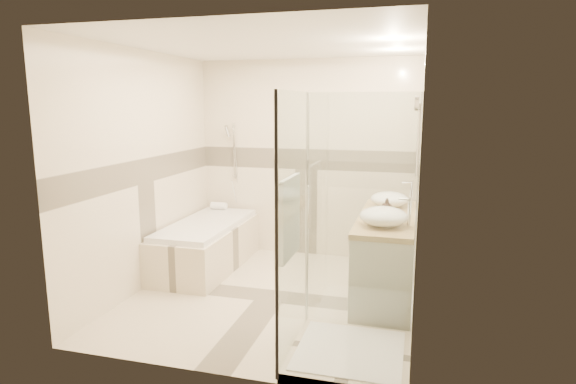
% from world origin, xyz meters
% --- Properties ---
extents(room, '(2.82, 3.02, 2.52)m').
position_xyz_m(room, '(0.06, 0.01, 1.26)').
color(room, '#C3B59B').
rests_on(room, ground).
extents(bathtub, '(0.75, 1.70, 0.56)m').
position_xyz_m(bathtub, '(-1.02, 0.65, 0.31)').
color(bathtub, beige).
rests_on(bathtub, ground).
extents(vanity, '(0.58, 1.62, 0.85)m').
position_xyz_m(vanity, '(1.12, 0.30, 0.43)').
color(vanity, silver).
rests_on(vanity, ground).
extents(shower_enclosure, '(0.96, 0.93, 2.04)m').
position_xyz_m(shower_enclosure, '(0.83, -0.97, 0.51)').
color(shower_enclosure, beige).
rests_on(shower_enclosure, ground).
extents(vessel_sink_near, '(0.40, 0.40, 0.16)m').
position_xyz_m(vessel_sink_near, '(1.10, 0.75, 0.93)').
color(vessel_sink_near, white).
rests_on(vessel_sink_near, vanity).
extents(vessel_sink_far, '(0.44, 0.44, 0.18)m').
position_xyz_m(vessel_sink_far, '(1.10, -0.12, 0.94)').
color(vessel_sink_far, white).
rests_on(vessel_sink_far, vanity).
extents(faucet_near, '(0.12, 0.03, 0.29)m').
position_xyz_m(faucet_near, '(1.32, 0.75, 1.02)').
color(faucet_near, silver).
rests_on(faucet_near, vanity).
extents(faucet_far, '(0.11, 0.03, 0.27)m').
position_xyz_m(faucet_far, '(1.32, -0.12, 1.01)').
color(faucet_far, silver).
rests_on(faucet_far, vanity).
extents(amenity_bottle_a, '(0.09, 0.09, 0.17)m').
position_xyz_m(amenity_bottle_a, '(1.10, 0.33, 0.93)').
color(amenity_bottle_a, black).
rests_on(amenity_bottle_a, vanity).
extents(amenity_bottle_b, '(0.14, 0.14, 0.17)m').
position_xyz_m(amenity_bottle_b, '(1.10, 0.33, 0.93)').
color(amenity_bottle_b, black).
rests_on(amenity_bottle_b, vanity).
extents(folded_towels, '(0.19, 0.29, 0.09)m').
position_xyz_m(folded_towels, '(1.10, 0.95, 0.89)').
color(folded_towels, white).
rests_on(folded_towels, vanity).
extents(rolled_towel, '(0.21, 0.10, 0.10)m').
position_xyz_m(rolled_towel, '(-1.16, 1.35, 0.61)').
color(rolled_towel, white).
rests_on(rolled_towel, bathtub).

